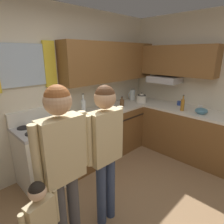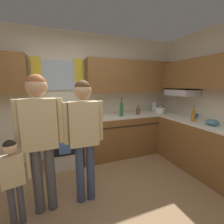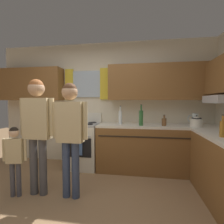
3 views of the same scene
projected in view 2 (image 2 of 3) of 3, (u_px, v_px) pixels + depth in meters
name	position (u px, v px, depth m)	size (l,w,h in m)	color
ground_plane	(104.00, 221.00, 1.75)	(12.00, 12.00, 0.00)	#93704C
back_wall_unit	(78.00, 88.00, 3.17)	(4.60, 0.42, 2.60)	beige
kitchen_counter_run	(156.00, 138.00, 3.20)	(2.28, 2.21, 0.90)	brown
stove_oven	(64.00, 141.00, 2.97)	(0.64, 0.67, 1.10)	silver
bottle_tall_clear	(101.00, 110.00, 3.14)	(0.07, 0.07, 0.37)	silver
bottle_oil_amber	(193.00, 115.00, 2.70)	(0.06, 0.06, 0.29)	#B27223
bottle_wine_green	(121.00, 109.00, 3.15)	(0.08, 0.08, 0.39)	#2D6633
bottle_squat_brown	(138.00, 111.00, 3.35)	(0.08, 0.08, 0.21)	brown
mug_ceramic_white	(215.00, 120.00, 2.59)	(0.13, 0.08, 0.09)	white
mug_cobalt_blue	(196.00, 116.00, 3.01)	(0.11, 0.07, 0.08)	#2D479E
stovetop_kettle	(160.00, 109.00, 3.48)	(0.27, 0.20, 0.21)	silver
water_pitcher	(154.00, 107.00, 3.77)	(0.19, 0.11, 0.22)	silver
mixing_bowl	(212.00, 123.00, 2.44)	(0.21, 0.21, 0.10)	teal
adult_holding_child	(40.00, 129.00, 1.73)	(0.51, 0.22, 1.66)	#4C4C51
adult_in_plaid	(84.00, 128.00, 1.91)	(0.50, 0.22, 1.60)	#38476B
small_child	(13.00, 174.00, 1.60)	(0.33, 0.14, 0.99)	#4C4C56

